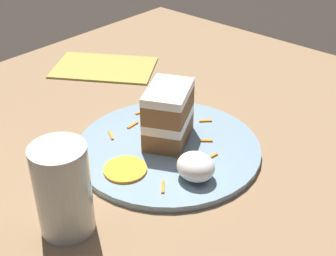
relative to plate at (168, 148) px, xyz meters
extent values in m
plane|color=black|center=(-0.06, 0.03, -0.03)|extent=(6.00, 6.00, 0.00)
cube|color=#846647|center=(-0.06, 0.03, -0.02)|extent=(0.91, 1.02, 0.02)
cylinder|color=gray|center=(0.00, 0.00, 0.00)|extent=(0.29, 0.29, 0.01)
cube|color=brown|center=(-0.01, 0.01, 0.02)|extent=(0.10, 0.11, 0.03)
cube|color=white|center=(-0.01, 0.01, 0.05)|extent=(0.10, 0.11, 0.02)
cube|color=brown|center=(-0.01, 0.01, 0.07)|extent=(0.10, 0.11, 0.03)
cube|color=white|center=(-0.01, 0.01, 0.09)|extent=(0.10, 0.11, 0.01)
ellipsoid|color=white|center=(0.08, -0.04, 0.03)|extent=(0.06, 0.05, 0.04)
cylinder|color=orange|center=(0.00, -0.09, 0.01)|extent=(0.06, 0.06, 0.00)
cube|color=orange|center=(-0.09, -0.04, 0.01)|extent=(0.03, 0.02, 0.00)
cube|color=orange|center=(0.00, 0.10, 0.01)|extent=(0.02, 0.02, 0.00)
cube|color=orange|center=(0.06, -0.08, 0.01)|extent=(0.02, 0.02, 0.00)
cube|color=orange|center=(0.05, -0.01, 0.01)|extent=(0.01, 0.02, 0.00)
cube|color=orange|center=(-0.08, 0.06, 0.01)|extent=(0.02, 0.01, 0.00)
cube|color=orange|center=(-0.08, 0.00, 0.01)|extent=(0.01, 0.02, 0.00)
cube|color=orange|center=(0.04, 0.05, 0.01)|extent=(0.02, 0.02, 0.00)
cube|color=orange|center=(0.07, 0.02, 0.01)|extent=(0.01, 0.02, 0.00)
cube|color=orange|center=(-0.10, 0.05, 0.01)|extent=(0.01, 0.02, 0.00)
cylinder|color=beige|center=(0.02, -0.21, 0.06)|extent=(0.07, 0.07, 0.12)
cylinder|color=silver|center=(0.02, -0.21, 0.02)|extent=(0.06, 0.06, 0.04)
cube|color=#9E933D|center=(-0.31, 0.14, 0.00)|extent=(0.25, 0.23, 0.00)
camera|label=1|loc=(0.41, -0.46, 0.42)|focal=50.00mm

